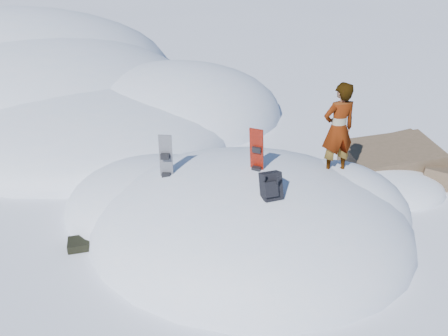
# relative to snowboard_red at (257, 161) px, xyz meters

# --- Properties ---
(ground) EXTENTS (120.00, 120.00, 0.00)m
(ground) POSITION_rel_snowboard_red_xyz_m (-0.13, 0.01, -1.67)
(ground) COLOR white
(ground) RESTS_ON ground
(snow_mound) EXTENTS (8.00, 6.00, 3.00)m
(snow_mound) POSITION_rel_snowboard_red_xyz_m (-0.30, 0.25, -1.67)
(snow_mound) COLOR white
(snow_mound) RESTS_ON ground
(snow_ridge) EXTENTS (21.50, 18.50, 6.40)m
(snow_ridge) POSITION_rel_snowboard_red_xyz_m (-10.56, 9.86, -1.67)
(snow_ridge) COLOR white
(snow_ridge) RESTS_ON ground
(rock_outcrop) EXTENTS (4.68, 4.41, 1.68)m
(rock_outcrop) POSITION_rel_snowboard_red_xyz_m (3.59, 3.02, -1.65)
(rock_outcrop) COLOR brown
(rock_outcrop) RESTS_ON ground
(snowboard_red) EXTENTS (0.34, 0.31, 1.50)m
(snowboard_red) POSITION_rel_snowboard_red_xyz_m (0.00, 0.00, 0.00)
(snowboard_red) COLOR red
(snowboard_red) RESTS_ON snow_mound
(snowboard_dark) EXTENTS (0.28, 0.15, 1.46)m
(snowboard_dark) POSITION_rel_snowboard_red_xyz_m (-1.86, -0.14, -0.20)
(snowboard_dark) COLOR black
(snowboard_dark) RESTS_ON snow_mound
(backpack) EXTENTS (0.50, 0.56, 0.60)m
(backpack) POSITION_rel_snowboard_red_xyz_m (0.33, -0.94, -0.05)
(backpack) COLOR black
(backpack) RESTS_ON snow_mound
(gear_pile) EXTENTS (0.83, 0.65, 0.21)m
(gear_pile) POSITION_rel_snowboard_red_xyz_m (-3.39, -1.09, -1.56)
(gear_pile) COLOR black
(gear_pile) RESTS_ON ground
(person) EXTENTS (0.86, 0.75, 2.00)m
(person) POSITION_rel_snowboard_red_xyz_m (1.62, 0.78, 0.49)
(person) COLOR slate
(person) RESTS_ON snow_mound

